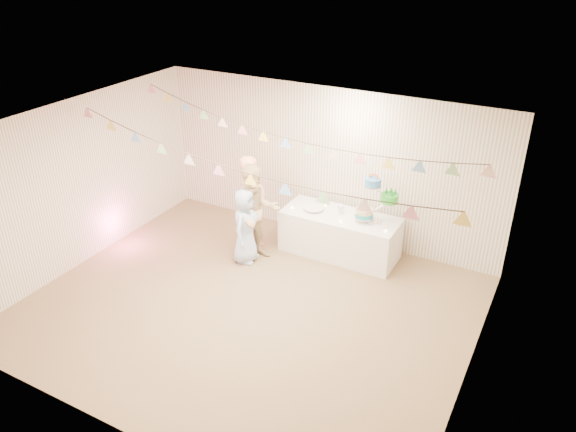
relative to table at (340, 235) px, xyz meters
The scene contains 23 objects.
floor 2.08m from the table, 104.67° to the right, with size 6.00×6.00×0.00m, color brown.
ceiling 3.04m from the table, 104.67° to the right, with size 6.00×6.00×0.00m, color silver.
back_wall 1.20m from the table, 134.99° to the left, with size 6.00×6.00×0.00m, color white.
front_wall 4.61m from the table, 96.60° to the right, with size 6.00×6.00×0.00m, color white.
left_wall 4.15m from the table, 150.62° to the right, with size 5.00×5.00×0.00m, color white.
right_wall 3.31m from the table, 38.60° to the right, with size 5.00×5.00×0.00m, color white.
table is the anchor object (origin of this frame).
cake_stand 0.95m from the table, ahead, with size 0.68×0.40×0.76m, color silver, non-canonical shape.
cake_bottom 0.63m from the table, ahead, with size 0.31×0.31×0.15m, color teal, non-canonical shape.
cake_middle 1.06m from the table, 10.86° to the left, with size 0.27×0.27×0.22m, color green, non-canonical shape.
cake_top_tier 1.13m from the table, ahead, with size 0.25×0.25×0.19m, color #3D7AC1, non-canonical shape.
platter 0.61m from the table, behind, with size 0.32×0.32×0.02m, color white.
posy 0.48m from the table, 122.48° to the left, with size 0.15×0.15×0.17m, color white, non-canonical shape.
person_adult_a 1.50m from the table, 159.41° to the right, with size 0.60×0.39×1.64m, color #F29C7E.
person_adult_b 1.44m from the table, 146.50° to the right, with size 0.78×0.61×1.61m, color #D4B382.
person_child 1.55m from the table, 144.18° to the right, with size 0.61×0.40×1.25m, color #ACC8F3.
bunting_back 2.24m from the table, 120.48° to the right, with size 5.60×1.10×0.40m, color pink, non-canonical shape.
bunting_front 2.98m from the table, 103.37° to the right, with size 5.60×0.90×0.36m, color #72A5E5, non-canonical shape.
tealight_0 0.89m from the table, 169.38° to the right, with size 0.04×0.04×0.03m, color #FFD88C.
tealight_1 0.54m from the table, 152.78° to the left, with size 0.04×0.04×0.03m, color #FFD88C.
tealight_2 0.44m from the table, 65.56° to the right, with size 0.04×0.04×0.03m, color #FFD88C.
tealight_3 0.55m from the table, 32.15° to the left, with size 0.04×0.04×0.03m, color #FFD88C.
tealight_4 0.92m from the table, 12.38° to the right, with size 0.04×0.04×0.03m, color #FFD88C.
Camera 1 is at (3.56, -5.43, 4.78)m, focal length 35.00 mm.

